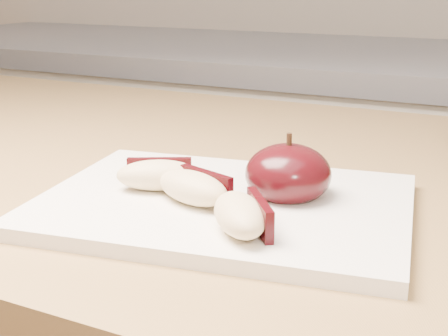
% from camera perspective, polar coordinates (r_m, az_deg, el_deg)
% --- Properties ---
extents(back_cabinet, '(2.40, 0.62, 0.94)m').
position_cam_1_polar(back_cabinet, '(1.42, 12.94, -8.76)').
color(back_cabinet, silver).
rests_on(back_cabinet, ground).
extents(cutting_board, '(0.32, 0.26, 0.01)m').
position_cam_1_polar(cutting_board, '(0.50, 0.00, -3.37)').
color(cutting_board, white).
rests_on(cutting_board, island_counter).
extents(apple_half, '(0.08, 0.08, 0.06)m').
position_cam_1_polar(apple_half, '(0.50, 5.88, -0.55)').
color(apple_half, black).
rests_on(apple_half, cutting_board).
extents(apple_wedge_a, '(0.08, 0.06, 0.03)m').
position_cam_1_polar(apple_wedge_a, '(0.52, -6.02, -0.61)').
color(apple_wedge_a, beige).
rests_on(apple_wedge_a, cutting_board).
extents(apple_wedge_b, '(0.08, 0.05, 0.03)m').
position_cam_1_polar(apple_wedge_b, '(0.49, -2.73, -1.78)').
color(apple_wedge_b, beige).
rests_on(apple_wedge_b, cutting_board).
extents(apple_wedge_c, '(0.07, 0.08, 0.03)m').
position_cam_1_polar(apple_wedge_c, '(0.43, 1.64, -4.27)').
color(apple_wedge_c, beige).
rests_on(apple_wedge_c, cutting_board).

